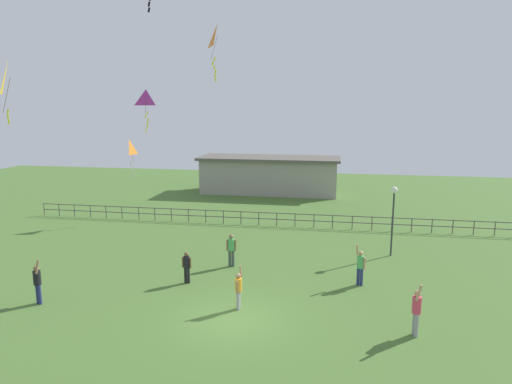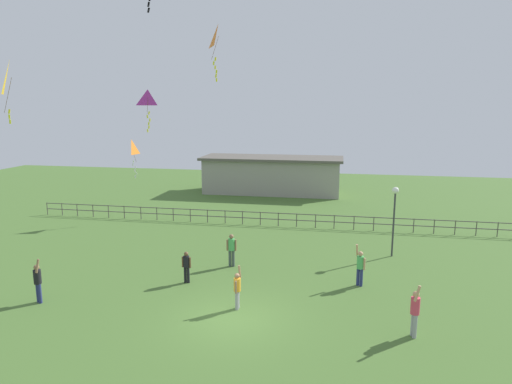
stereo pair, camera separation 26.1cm
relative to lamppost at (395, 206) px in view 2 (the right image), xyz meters
The scene contains 14 objects.
ground_plane 11.59m from the lamppost, 127.88° to the right, with size 80.00×80.00×0.00m, color #476B2D.
lamppost is the anchor object (origin of this frame).
person_0 5.33m from the lamppost, 112.67° to the right, with size 0.47×0.39×1.95m.
person_1 9.20m from the lamppost, 91.22° to the right, with size 0.32×0.55×2.04m.
person_2 10.75m from the lamppost, 130.85° to the right, with size 0.28×0.46×1.80m.
person_3 17.80m from the lamppost, 149.59° to the right, with size 0.48×0.42×1.97m.
person_4 11.59m from the lamppost, 149.90° to the right, with size 0.46×0.28×1.51m.
person_5 9.12m from the lamppost, 158.97° to the right, with size 0.51×0.32×1.72m.
kite_0 13.17m from the lamppost, behind, with size 0.88×1.14×3.04m.
kite_1 16.04m from the lamppost, behind, with size 0.90×0.89×2.64m.
kite_2 18.54m from the lamppost, 163.79° to the left, with size 0.55×0.84×2.79m.
kite_4 19.65m from the lamppost, 158.45° to the right, with size 0.82×0.90×2.77m.
waterfront_railing 9.10m from the lamppost, 144.38° to the left, with size 36.01×0.06×0.95m.
pavilion_building 19.54m from the lamppost, 118.57° to the left, with size 13.29×4.75×3.45m.
Camera 2 is at (3.90, -15.74, 8.13)m, focal length 31.37 mm.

